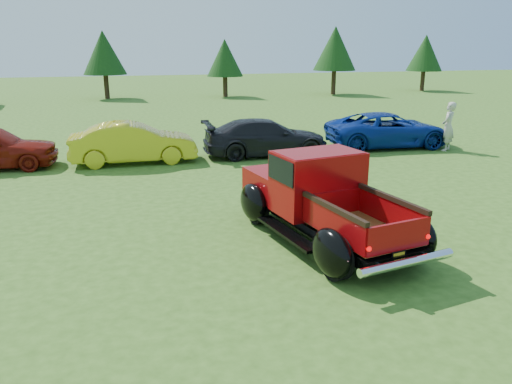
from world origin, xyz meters
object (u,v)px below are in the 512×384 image
tree_east (335,49)px  show_car_grey (266,137)px  spectator (448,127)px  tree_mid_left (104,53)px  tree_mid_right (225,58)px  tree_far_east (425,53)px  show_car_blue (388,130)px  pickup_truck (317,196)px  show_car_yellow (133,143)px

tree_east → show_car_grey: tree_east is taller
show_car_grey → spectator: 7.15m
tree_mid_left → tree_mid_right: 9.06m
tree_mid_right → tree_east: tree_east is taller
tree_east → tree_far_east: (9.00, 1.00, -0.41)m
tree_far_east → show_car_grey: (-21.02, -22.07, -2.57)m
tree_mid_right → show_car_blue: size_ratio=0.88×
tree_mid_left → pickup_truck: bearing=-81.2°
tree_far_east → tree_mid_right: bearing=-178.4°
show_car_blue → spectator: (1.84, -1.29, 0.25)m
tree_mid_left → show_car_grey: tree_mid_left is taller
show_car_grey → spectator: size_ratio=2.47×
tree_mid_left → spectator: tree_mid_left is taller
tree_far_east → tree_mid_left: bearing=178.9°
tree_mid_left → tree_mid_right: (9.00, -1.00, -0.41)m
tree_mid_left → show_car_yellow: tree_mid_left is taller
show_car_grey → tree_east: bearing=-28.2°
tree_far_east → show_car_blue: bearing=-125.9°
tree_mid_right → tree_mid_left: bearing=173.7°
tree_far_east → pickup_truck: tree_far_east is taller
show_car_blue → show_car_yellow: bearing=95.6°
tree_east → show_car_yellow: size_ratio=1.25×
tree_east → pickup_truck: bearing=-114.4°
tree_east → tree_mid_right: bearing=176.8°
tree_mid_right → show_car_grey: bearing=-98.0°
tree_far_east → show_car_grey: 30.59m
show_car_grey → spectator: (7.06, -1.06, 0.27)m
tree_mid_right → show_car_yellow: tree_mid_right is taller
tree_east → spectator: size_ratio=2.85×
tree_east → show_car_yellow: bearing=-128.6°
tree_mid_left → show_car_yellow: (1.17, -22.56, -2.67)m
tree_far_east → pickup_truck: 37.57m
pickup_truck → show_car_grey: size_ratio=1.13×
show_car_yellow → show_car_blue: (10.03, 0.22, -0.02)m
show_car_yellow → show_car_blue: 10.04m
tree_mid_right → tree_far_east: (18.00, 0.50, 0.27)m
tree_mid_right → show_car_grey: (-3.02, -21.57, -2.30)m
tree_east → pickup_truck: tree_east is taller
show_car_blue → spectator: size_ratio=2.63×
show_car_grey → tree_mid_left: bearing=16.3°
show_car_blue → spectator: spectator is taller
tree_far_east → show_car_blue: (-15.79, -21.84, -2.55)m
show_car_grey → spectator: bearing=-97.0°
tree_mid_left → show_car_blue: bearing=-63.4°
tree_east → show_car_yellow: (-16.83, -21.06, -2.95)m
tree_mid_left → spectator: bearing=-61.1°
tree_east → show_car_blue: (-6.79, -20.84, -2.96)m
pickup_truck → show_car_grey: 8.20m
tree_mid_right → tree_east: (9.00, -0.50, 0.68)m
tree_mid_right → tree_far_east: bearing=1.6°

